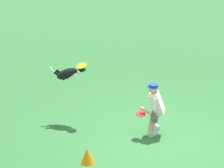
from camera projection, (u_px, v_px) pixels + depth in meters
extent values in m
plane|color=#316B35|center=(160.00, 140.00, 7.75)|extent=(60.00, 60.00, 0.00)
cube|color=silver|center=(154.00, 128.00, 8.17)|extent=(0.26, 0.10, 0.10)
cylinder|color=tan|center=(153.00, 121.00, 8.12)|extent=(0.31, 0.28, 0.37)
cylinder|color=#544F43|center=(156.00, 114.00, 8.00)|extent=(0.40, 0.38, 0.37)
cube|color=silver|center=(153.00, 134.00, 7.92)|extent=(0.26, 0.10, 0.10)
cylinder|color=tan|center=(151.00, 126.00, 7.87)|extent=(0.31, 0.28, 0.37)
cylinder|color=#544F43|center=(154.00, 118.00, 7.79)|extent=(0.40, 0.38, 0.37)
cube|color=silver|center=(157.00, 103.00, 7.76)|extent=(0.52, 0.53, 0.58)
cylinder|color=silver|center=(157.00, 98.00, 7.92)|extent=(0.16, 0.16, 0.29)
cylinder|color=silver|center=(155.00, 104.00, 7.56)|extent=(0.16, 0.16, 0.29)
cylinder|color=tan|center=(146.00, 111.00, 7.66)|extent=(0.25, 0.27, 0.19)
cylinder|color=tan|center=(155.00, 103.00, 8.01)|extent=(0.16, 0.15, 0.27)
sphere|color=tan|center=(153.00, 89.00, 7.65)|extent=(0.21, 0.21, 0.21)
cylinder|color=#1634A7|center=(153.00, 86.00, 7.62)|extent=(0.22, 0.22, 0.07)
cylinder|color=#1634A7|center=(149.00, 86.00, 7.66)|extent=(0.12, 0.12, 0.02)
ellipsoid|color=black|center=(67.00, 74.00, 8.25)|extent=(0.63, 0.63, 0.46)
ellipsoid|color=white|center=(73.00, 75.00, 8.23)|extent=(0.13, 0.18, 0.15)
sphere|color=black|center=(82.00, 69.00, 8.13)|extent=(0.17, 0.17, 0.17)
cone|color=black|center=(85.00, 70.00, 8.12)|extent=(0.13, 0.13, 0.09)
cone|color=black|center=(80.00, 67.00, 8.05)|extent=(0.06, 0.06, 0.07)
cone|color=black|center=(81.00, 65.00, 8.15)|extent=(0.06, 0.06, 0.07)
cylinder|color=white|center=(73.00, 77.00, 8.17)|extent=(0.26, 0.26, 0.24)
cylinder|color=white|center=(75.00, 75.00, 8.30)|extent=(0.26, 0.26, 0.24)
cylinder|color=black|center=(59.00, 76.00, 8.23)|extent=(0.26, 0.26, 0.24)
cylinder|color=black|center=(61.00, 74.00, 8.37)|extent=(0.26, 0.26, 0.24)
cylinder|color=white|center=(53.00, 71.00, 8.30)|extent=(0.17, 0.17, 0.23)
cylinder|color=yellow|center=(82.00, 66.00, 8.10)|extent=(0.35, 0.36, 0.13)
cylinder|color=red|center=(141.00, 113.00, 7.70)|extent=(0.31, 0.31, 0.09)
cone|color=orange|center=(87.00, 156.00, 6.83)|extent=(0.30, 0.30, 0.34)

